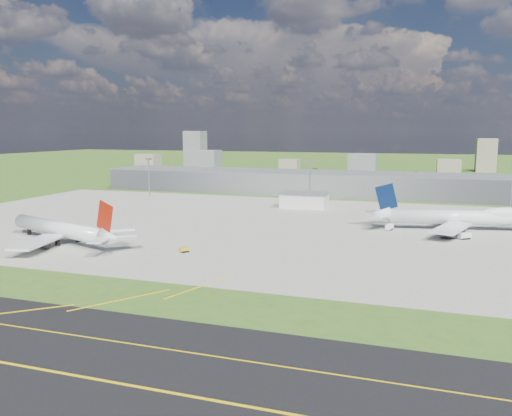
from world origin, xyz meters
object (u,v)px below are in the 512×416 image
(airliner_red_twin, at_px, (63,230))
(van_white_far, at_px, (464,236))
(tug_yellow, at_px, (184,250))
(van_white_near, at_px, (389,227))
(airliner_blue_quad, at_px, (465,217))

(airliner_red_twin, distance_m, van_white_far, 161.28)
(airliner_red_twin, relative_size, tug_yellow, 17.55)
(airliner_red_twin, distance_m, van_white_near, 137.92)
(airliner_red_twin, xyz_separation_m, van_white_far, (151.11, 56.24, -3.81))
(airliner_red_twin, bearing_deg, airliner_blue_quad, -134.58)
(airliner_blue_quad, xyz_separation_m, van_white_near, (-31.53, -10.61, -4.47))
(van_white_near, distance_m, van_white_far, 31.82)
(tug_yellow, relative_size, van_white_near, 0.72)
(van_white_near, bearing_deg, van_white_far, -90.79)
(airliner_blue_quad, bearing_deg, van_white_near, -172.47)
(van_white_near, bearing_deg, airliner_red_twin, 136.28)
(airliner_red_twin, bearing_deg, van_white_far, -140.92)
(van_white_near, xyz_separation_m, van_white_far, (30.20, -10.02, 0.01))
(van_white_near, bearing_deg, airliner_blue_quad, -53.84)
(van_white_far, bearing_deg, airliner_red_twin, 164.65)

